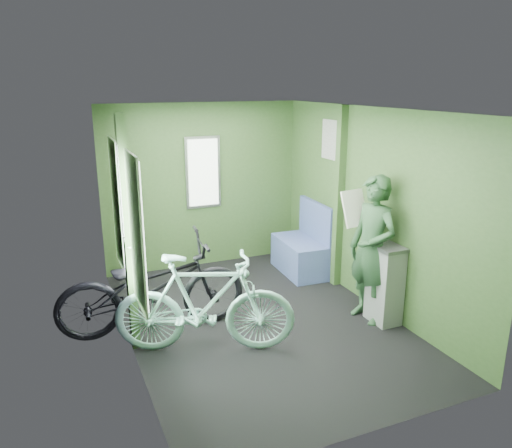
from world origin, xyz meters
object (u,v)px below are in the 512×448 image
(bicycle_mint, at_px, (206,353))
(passenger, at_px, (372,249))
(waste_box, at_px, (385,284))
(bench_seat, at_px, (302,252))
(bicycle_black, at_px, (155,331))

(bicycle_mint, bearing_deg, passenger, -68.46)
(bicycle_mint, relative_size, waste_box, 1.97)
(bench_seat, bearing_deg, bicycle_mint, -138.04)
(bicycle_black, relative_size, waste_box, 2.22)
(bicycle_mint, relative_size, passenger, 1.07)
(bicycle_black, bearing_deg, bench_seat, -64.06)
(bicycle_mint, distance_m, waste_box, 2.06)
(bicycle_mint, xyz_separation_m, passenger, (1.90, -0.00, 0.82))
(bicycle_black, xyz_separation_m, bench_seat, (2.27, 0.92, 0.29))
(passenger, bearing_deg, bench_seat, 169.88)
(bicycle_black, relative_size, bench_seat, 2.00)
(bicycle_black, height_order, passenger, passenger)
(bicycle_black, height_order, bicycle_mint, bicycle_mint)
(passenger, distance_m, bench_seat, 1.64)
(bicycle_mint, distance_m, passenger, 2.07)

